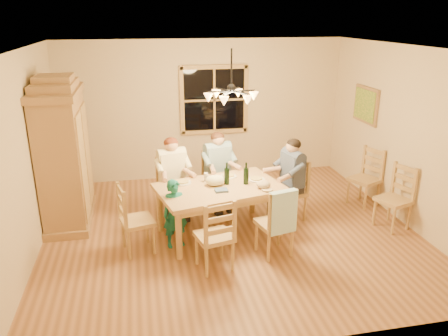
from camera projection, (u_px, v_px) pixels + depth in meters
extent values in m
plane|color=brown|center=(231.00, 230.00, 6.68)|extent=(5.50, 5.50, 0.00)
cube|color=white|center=(232.00, 48.00, 5.78)|extent=(5.50, 5.00, 0.02)
cube|color=beige|center=(204.00, 110.00, 8.54)|extent=(5.50, 0.02, 2.70)
cube|color=beige|center=(26.00, 158.00, 5.71)|extent=(0.02, 5.00, 2.70)
cube|color=beige|center=(405.00, 136.00, 6.74)|extent=(0.02, 5.00, 2.70)
cube|color=black|center=(214.00, 100.00, 8.49)|extent=(1.20, 0.03, 1.20)
cube|color=tan|center=(214.00, 100.00, 8.47)|extent=(1.30, 0.06, 1.30)
cube|color=#976541|center=(366.00, 105.00, 7.76)|extent=(0.04, 0.78, 0.64)
cube|color=#1E6B2D|center=(364.00, 105.00, 7.75)|extent=(0.02, 0.68, 0.54)
cylinder|color=black|center=(231.00, 68.00, 5.86)|extent=(0.02, 0.02, 0.53)
sphere|color=black|center=(231.00, 88.00, 5.95)|extent=(0.12, 0.12, 0.12)
cylinder|color=black|center=(243.00, 91.00, 6.00)|extent=(0.34, 0.02, 0.02)
cone|color=#FFB259|center=(254.00, 96.00, 6.05)|extent=(0.13, 0.13, 0.12)
cylinder|color=black|center=(235.00, 89.00, 6.11)|extent=(0.19, 0.31, 0.02)
cone|color=#FFB259|center=(238.00, 93.00, 6.28)|extent=(0.13, 0.13, 0.12)
cylinder|color=black|center=(224.00, 90.00, 6.08)|extent=(0.19, 0.31, 0.02)
cone|color=#FFB259|center=(216.00, 94.00, 6.22)|extent=(0.13, 0.13, 0.12)
cylinder|color=black|center=(220.00, 92.00, 5.94)|extent=(0.34, 0.02, 0.02)
cone|color=#FFB259|center=(208.00, 98.00, 5.93)|extent=(0.13, 0.13, 0.12)
cylinder|color=black|center=(228.00, 93.00, 5.82)|extent=(0.19, 0.31, 0.02)
cone|color=#FFB259|center=(224.00, 101.00, 5.71)|extent=(0.13, 0.13, 0.12)
cylinder|color=black|center=(239.00, 93.00, 5.85)|extent=(0.19, 0.31, 0.02)
cone|color=#FFB259|center=(248.00, 100.00, 5.77)|extent=(0.13, 0.13, 0.12)
cube|color=#976541|center=(64.00, 161.00, 6.68)|extent=(0.60, 1.30, 2.00)
cube|color=#976541|center=(55.00, 93.00, 6.33)|extent=(0.66, 1.40, 0.10)
cube|color=#976541|center=(54.00, 86.00, 6.29)|extent=(0.58, 1.00, 0.12)
cube|color=#976541|center=(54.00, 79.00, 6.26)|extent=(0.52, 0.55, 0.10)
cube|color=tan|center=(83.00, 167.00, 6.43)|extent=(0.03, 0.55, 1.60)
cube|color=tan|center=(87.00, 154.00, 7.04)|extent=(0.03, 0.55, 1.60)
cube|color=#976541|center=(71.00, 217.00, 6.99)|extent=(0.66, 1.40, 0.12)
cube|color=tan|center=(219.00, 188.00, 6.35)|extent=(1.97, 1.45, 0.06)
cube|color=tan|center=(219.00, 193.00, 6.38)|extent=(1.79, 1.27, 0.10)
cylinder|color=tan|center=(179.00, 235.00, 5.79)|extent=(0.09, 0.09, 0.70)
cylinder|color=tan|center=(281.00, 214.00, 6.41)|extent=(0.09, 0.09, 0.70)
cylinder|color=tan|center=(160.00, 210.00, 6.55)|extent=(0.09, 0.09, 0.70)
cylinder|color=tan|center=(252.00, 193.00, 7.16)|extent=(0.09, 0.09, 0.70)
cube|color=tan|center=(173.00, 191.00, 6.99)|extent=(0.52, 0.51, 0.06)
cube|color=tan|center=(173.00, 175.00, 6.90)|extent=(0.38, 0.13, 0.54)
cube|color=tan|center=(218.00, 183.00, 7.30)|extent=(0.52, 0.51, 0.06)
cube|color=tan|center=(218.00, 168.00, 7.21)|extent=(0.38, 0.13, 0.54)
cube|color=tan|center=(214.00, 237.00, 5.55)|extent=(0.52, 0.51, 0.06)
cube|color=tan|center=(214.00, 217.00, 5.46)|extent=(0.38, 0.13, 0.54)
cube|color=tan|center=(274.00, 224.00, 5.90)|extent=(0.52, 0.51, 0.06)
cube|color=tan|center=(275.00, 205.00, 5.81)|extent=(0.38, 0.13, 0.54)
cube|color=tan|center=(137.00, 221.00, 5.97)|extent=(0.51, 0.52, 0.06)
cube|color=tan|center=(136.00, 203.00, 5.88)|extent=(0.13, 0.38, 0.54)
cube|color=tan|center=(290.00, 193.00, 6.93)|extent=(0.51, 0.52, 0.06)
cube|color=tan|center=(291.00, 177.00, 6.84)|extent=(0.13, 0.38, 0.54)
cube|color=#F7ECBF|center=(172.00, 168.00, 6.86)|extent=(0.44, 0.30, 0.52)
cube|color=#262328|center=(173.00, 186.00, 6.96)|extent=(0.46, 0.49, 0.14)
sphere|color=tan|center=(171.00, 145.00, 6.73)|extent=(0.21, 0.21, 0.21)
ellipsoid|color=#592614|center=(171.00, 143.00, 6.72)|extent=(0.22, 0.22, 0.17)
cube|color=#2F6581|center=(218.00, 161.00, 7.17)|extent=(0.44, 0.30, 0.52)
cube|color=#262328|center=(218.00, 179.00, 7.27)|extent=(0.46, 0.49, 0.14)
sphere|color=tan|center=(218.00, 139.00, 7.04)|extent=(0.21, 0.21, 0.21)
ellipsoid|color=#381E11|center=(218.00, 137.00, 7.03)|extent=(0.22, 0.22, 0.17)
cube|color=#404A66|center=(292.00, 169.00, 6.80)|extent=(0.30, 0.44, 0.52)
cube|color=#262328|center=(291.00, 188.00, 6.90)|extent=(0.49, 0.46, 0.14)
sphere|color=tan|center=(293.00, 146.00, 6.67)|extent=(0.21, 0.21, 0.21)
ellipsoid|color=black|center=(293.00, 144.00, 6.66)|extent=(0.22, 0.22, 0.17)
cube|color=#B3E1F3|center=(283.00, 212.00, 5.65)|extent=(0.39, 0.18, 0.58)
cylinder|color=black|center=(227.00, 174.00, 6.37)|extent=(0.08, 0.08, 0.33)
cylinder|color=black|center=(246.00, 173.00, 6.38)|extent=(0.08, 0.08, 0.33)
cylinder|color=white|center=(183.00, 183.00, 6.45)|extent=(0.26, 0.26, 0.02)
cylinder|color=white|center=(228.00, 176.00, 6.71)|extent=(0.26, 0.26, 0.02)
cylinder|color=white|center=(256.00, 180.00, 6.58)|extent=(0.26, 0.26, 0.02)
cylinder|color=silver|center=(206.00, 177.00, 6.50)|extent=(0.06, 0.06, 0.14)
cylinder|color=silver|center=(247.00, 174.00, 6.62)|extent=(0.06, 0.06, 0.14)
ellipsoid|color=tan|center=(263.00, 184.00, 6.27)|extent=(0.20, 0.20, 0.11)
cube|color=#475C82|center=(221.00, 190.00, 6.16)|extent=(0.21, 0.18, 0.03)
ellipsoid|color=beige|center=(215.00, 180.00, 6.36)|extent=(0.28, 0.22, 0.15)
imported|color=#197169|center=(175.00, 214.00, 6.08)|extent=(0.41, 0.32, 1.00)
cube|color=tan|center=(393.00, 200.00, 6.63)|extent=(0.54, 0.55, 0.06)
cube|color=tan|center=(396.00, 184.00, 6.54)|extent=(0.17, 0.38, 0.54)
cube|color=tan|center=(364.00, 180.00, 7.45)|extent=(0.56, 0.57, 0.06)
cube|color=tan|center=(366.00, 165.00, 7.36)|extent=(0.20, 0.37, 0.54)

